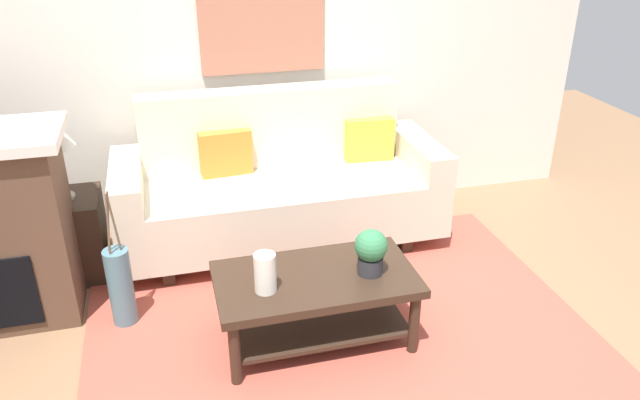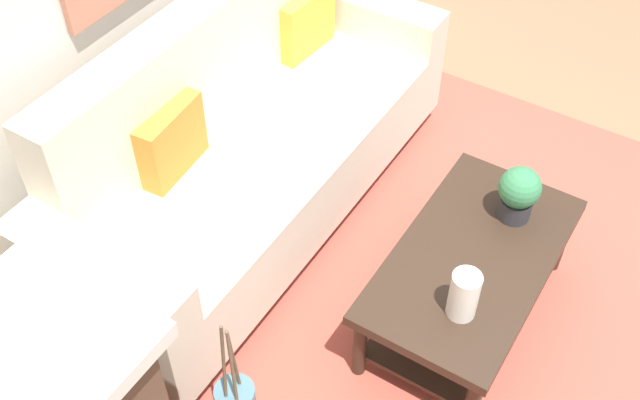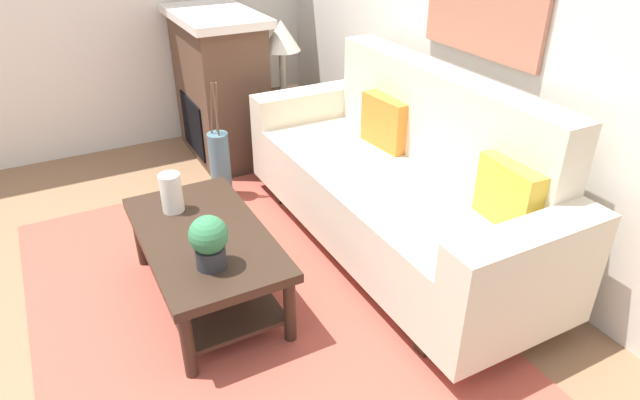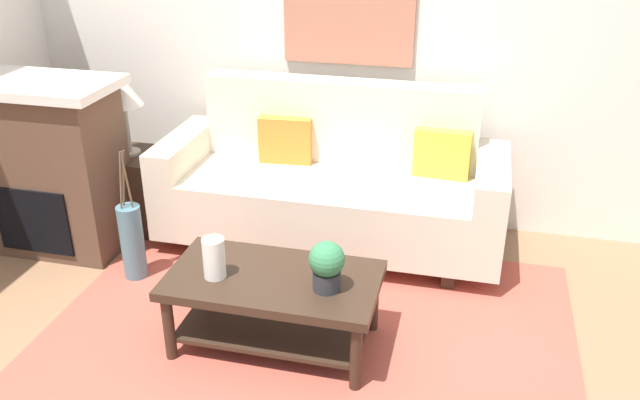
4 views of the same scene
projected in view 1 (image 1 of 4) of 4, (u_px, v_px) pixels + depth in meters
ground_plane at (361, 376)px, 3.29m from camera, size 8.93×8.93×0.00m
wall_back at (276, 41)px, 4.51m from camera, size 4.93×0.10×2.70m
area_rug at (335, 319)px, 3.72m from camera, size 2.88×2.08×0.01m
couch at (280, 187)px, 4.42m from camera, size 2.26×0.84×1.08m
throw_pillow_orange at (226, 153)px, 4.34m from camera, size 0.37×0.15×0.32m
throw_pillow_mustard at (369, 139)px, 4.58m from camera, size 0.37×0.15×0.32m
coffee_table at (316, 293)px, 3.43m from camera, size 1.10×0.60×0.43m
tabletop_vase at (265, 273)px, 3.20m from camera, size 0.12×0.12×0.22m
potted_plant_tabletop at (371, 251)px, 3.34m from camera, size 0.18×0.18×0.26m
side_table at (70, 237)px, 4.07m from camera, size 0.44×0.44×0.56m
table_lamp at (49, 134)px, 3.76m from camera, size 0.28×0.28×0.57m
floor_vase at (121, 287)px, 3.60m from camera, size 0.15×0.15×0.50m
floor_vase_branch_a at (114, 222)px, 3.42m from camera, size 0.04×0.02×0.36m
floor_vase_branch_b at (108, 221)px, 3.42m from camera, size 0.05×0.02×0.36m
floor_vase_branch_c at (108, 224)px, 3.39m from camera, size 0.04×0.04×0.36m
framed_painting at (262, 10)px, 4.32m from camera, size 0.89×0.03×0.88m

